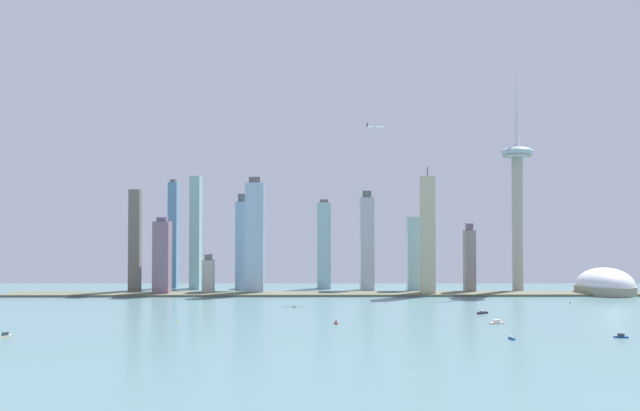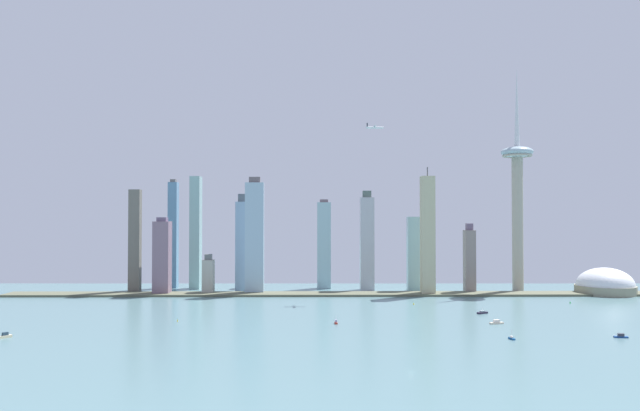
# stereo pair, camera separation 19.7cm
# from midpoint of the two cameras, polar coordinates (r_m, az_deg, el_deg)

# --- Properties ---
(ground_plane) EXTENTS (6000.00, 6000.00, 0.00)m
(ground_plane) POSITION_cam_midpoint_polar(r_m,az_deg,el_deg) (443.01, 8.65, -15.37)
(ground_plane) COLOR slate
(waterfront_pier) EXTENTS (1002.55, 41.64, 3.03)m
(waterfront_pier) POSITION_cam_midpoint_polar(r_m,az_deg,el_deg) (859.72, 4.05, -8.36)
(waterfront_pier) COLOR #555844
(waterfront_pier) RESTS_ON ground
(observation_tower) EXTENTS (46.76, 46.76, 331.86)m
(observation_tower) POSITION_cam_midpoint_polar(r_m,az_deg,el_deg) (933.97, 18.19, 1.81)
(observation_tower) COLOR #A59E8C
(observation_tower) RESTS_ON ground
(stadium_dome) EXTENTS (82.61, 82.61, 50.54)m
(stadium_dome) POSITION_cam_midpoint_polar(r_m,az_deg,el_deg) (958.24, 25.41, -6.93)
(stadium_dome) COLOR gray
(stadium_dome) RESTS_ON ground
(skyscraper_0) EXTENTS (18.08, 13.62, 144.60)m
(skyscraper_0) POSITION_cam_midpoint_polar(r_m,az_deg,el_deg) (899.42, -7.43, -3.74)
(skyscraper_0) COLOR #88A7C3
(skyscraper_0) RESTS_ON ground
(skyscraper_1) EXTENTS (22.59, 22.83, 109.83)m
(skyscraper_1) POSITION_cam_midpoint_polar(r_m,az_deg,el_deg) (885.19, -14.74, -4.77)
(skyscraper_1) COLOR slate
(skyscraper_1) RESTS_ON ground
(skyscraper_2) EXTENTS (15.73, 23.03, 50.04)m
(skyscraper_2) POSITION_cam_midpoint_polar(r_m,az_deg,el_deg) (945.96, -6.58, -6.27)
(skyscraper_2) COLOR slate
(skyscraper_2) RESTS_ON ground
(skyscraper_3) EXTENTS (18.72, 19.43, 181.19)m
(skyscraper_3) POSITION_cam_midpoint_polar(r_m,az_deg,el_deg) (865.10, 10.16, -2.81)
(skyscraper_3) COLOR #B6B18D
(skyscraper_3) RESTS_ON ground
(skyscraper_4) EXTENTS (15.34, 24.08, 173.03)m
(skyscraper_4) POSITION_cam_midpoint_polar(r_m,az_deg,el_deg) (948.14, -11.71, -2.52)
(skyscraper_4) COLOR #88B2AF
(skyscraper_4) RESTS_ON ground
(skyscraper_5) EXTENTS (15.44, 18.52, 56.88)m
(skyscraper_5) POSITION_cam_midpoint_polar(r_m,az_deg,el_deg) (882.20, -10.55, -6.56)
(skyscraper_5) COLOR #A6A499
(skyscraper_5) RESTS_ON ground
(skyscraper_6) EXTENTS (13.92, 16.64, 169.55)m
(skyscraper_6) POSITION_cam_midpoint_polar(r_m,az_deg,el_deg) (969.64, -13.76, -2.67)
(skyscraper_6) COLOR #5987AA
(skyscraper_6) RESTS_ON ground
(skyscraper_7) EXTENTS (16.19, 12.80, 150.41)m
(skyscraper_7) POSITION_cam_midpoint_polar(r_m,az_deg,el_deg) (917.33, -17.14, -3.24)
(skyscraper_7) COLOR #656057
(skyscraper_7) RESTS_ON ground
(skyscraper_8) EXTENTS (27.29, 16.35, 110.76)m
(skyscraper_8) POSITION_cam_midpoint_polar(r_m,az_deg,el_deg) (910.80, 9.11, -4.54)
(skyscraper_8) COLOR #92BABD
(skyscraper_8) RESTS_ON ground
(skyscraper_9) EXTENTS (21.02, 14.87, 137.70)m
(skyscraper_9) POSITION_cam_midpoint_polar(r_m,az_deg,el_deg) (933.20, 0.37, -3.74)
(skyscraper_9) COLOR #97BBC3
(skyscraper_9) RESTS_ON ground
(skyscraper_10) EXTENTS (14.79, 17.96, 100.92)m
(skyscraper_10) POSITION_cam_midpoint_polar(r_m,az_deg,el_deg) (903.94, 13.98, -5.05)
(skyscraper_10) COLOR gray
(skyscraper_10) RESTS_ON ground
(skyscraper_11) EXTENTS (20.57, 22.64, 150.01)m
(skyscraper_11) POSITION_cam_midpoint_polar(r_m,az_deg,el_deg) (912.51, 4.47, -3.51)
(skyscraper_11) COLOR #AEB0B8
(skyscraper_11) RESTS_ON ground
(skyscraper_12) EXTENTS (26.67, 12.81, 167.98)m
(skyscraper_12) POSITION_cam_midpoint_polar(r_m,az_deg,el_deg) (869.13, -6.23, -2.99)
(skyscraper_12) COLOR #97B3C6
(skyscraper_12) RESTS_ON ground
(boat_0) EXTENTS (4.27, 8.51, 9.14)m
(boat_0) POSITION_cam_midpoint_polar(r_m,az_deg,el_deg) (576.08, 17.71, -11.89)
(boat_0) COLOR #165190
(boat_0) RESTS_ON ground
(boat_1) EXTENTS (15.15, 8.45, 4.26)m
(boat_1) POSITION_cam_midpoint_polar(r_m,az_deg,el_deg) (653.63, 16.39, -10.58)
(boat_1) COLOR beige
(boat_1) RESTS_ON ground
(boat_2) EXTENTS (12.37, 5.37, 3.91)m
(boat_2) POSITION_cam_midpoint_polar(r_m,az_deg,el_deg) (620.97, 26.62, -11.01)
(boat_2) COLOR navy
(boat_2) RESTS_ON ground
(boat_3) EXTENTS (10.12, 11.16, 5.14)m
(boat_3) POSITION_cam_midpoint_polar(r_m,az_deg,el_deg) (625.89, -27.68, -10.88)
(boat_3) COLOR beige
(boat_3) RESTS_ON ground
(boat_4) EXTENTS (13.94, 10.85, 7.72)m
(boat_4) POSITION_cam_midpoint_polar(r_m,az_deg,el_deg) (717.27, 15.13, -9.76)
(boat_4) COLOR #252034
(boat_4) RESTS_ON ground
(boat_5) EXTENTS (3.25, 7.37, 8.70)m
(boat_5) POSITION_cam_midpoint_polar(r_m,az_deg,el_deg) (628.51, 1.53, -11.01)
(boat_5) COLOR #AF2A1D
(boat_5) RESTS_ON ground
(channel_buoy_0) EXTENTS (1.91, 1.91, 2.91)m
(channel_buoy_0) POSITION_cam_midpoint_polar(r_m,az_deg,el_deg) (837.98, 22.62, -8.46)
(channel_buoy_0) COLOR green
(channel_buoy_0) RESTS_ON ground
(channel_buoy_1) EXTENTS (1.30, 1.30, 2.55)m
(channel_buoy_1) POSITION_cam_midpoint_polar(r_m,az_deg,el_deg) (659.29, -13.36, -10.54)
(channel_buoy_1) COLOR yellow
(channel_buoy_1) RESTS_ON ground
(channel_buoy_2) EXTENTS (1.67, 1.67, 2.46)m
(channel_buoy_2) POSITION_cam_midpoint_polar(r_m,az_deg,el_deg) (773.87, 8.87, -9.17)
(channel_buoy_2) COLOR yellow
(channel_buoy_2) RESTS_ON ground
(airplane) EXTENTS (24.75, 21.55, 7.68)m
(airplane) POSITION_cam_midpoint_polar(r_m,az_deg,el_deg) (837.24, 5.21, 7.38)
(airplane) COLOR silver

